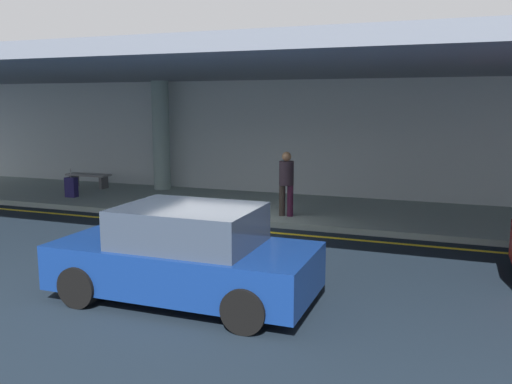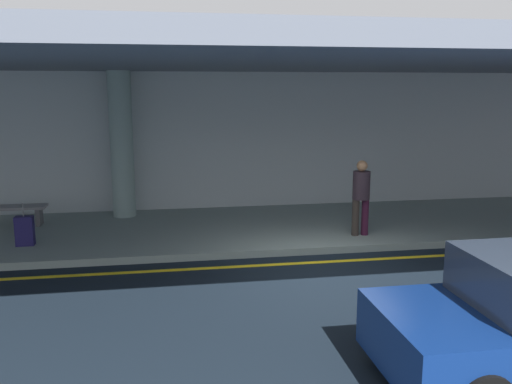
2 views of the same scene
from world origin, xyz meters
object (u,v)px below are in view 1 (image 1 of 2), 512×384
object	(u,v)px
suitcase_upright_primary	(71,187)
bench_metal	(89,178)
support_column_far_left	(161,136)
car_navy	(186,256)
traveler_with_luggage	(286,179)

from	to	relation	value
suitcase_upright_primary	bench_metal	distance (m)	1.90
support_column_far_left	bench_metal	bearing A→B (deg)	-166.43
car_navy	bench_metal	size ratio (longest dim) A/B	2.56
suitcase_upright_primary	bench_metal	world-z (taller)	suitcase_upright_primary
traveler_with_luggage	support_column_far_left	bearing A→B (deg)	0.91
support_column_far_left	car_navy	xyz separation A→B (m)	(5.48, -8.70, -1.26)
car_navy	traveler_with_luggage	xyz separation A→B (m)	(-0.18, 5.92, 0.40)
support_column_far_left	traveler_with_luggage	size ratio (longest dim) A/B	2.17
suitcase_upright_primary	support_column_far_left	bearing A→B (deg)	57.98
car_navy	bench_metal	xyz separation A→B (m)	(-8.06, 8.08, -0.21)
support_column_far_left	car_navy	world-z (taller)	support_column_far_left
suitcase_upright_primary	bench_metal	bearing A→B (deg)	117.85
support_column_far_left	suitcase_upright_primary	world-z (taller)	support_column_far_left
support_column_far_left	bench_metal	distance (m)	3.03
support_column_far_left	car_navy	size ratio (longest dim) A/B	0.89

